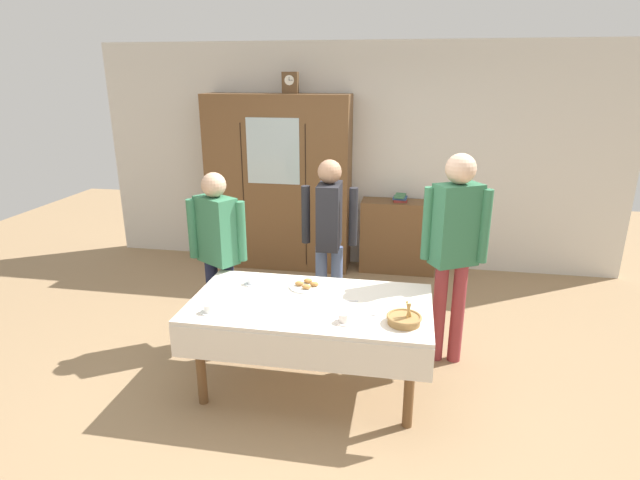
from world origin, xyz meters
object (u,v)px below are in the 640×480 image
(tea_cup_center, at_px, (209,309))
(pastry_plate, at_px, (307,285))
(dining_table, at_px, (310,315))
(bookshelf_low, at_px, (398,236))
(wall_cabinet, at_px, (279,183))
(person_by_cabinet, at_px, (455,239))
(spoon_near_right, at_px, (353,301))
(person_beside_shelf, at_px, (329,228))
(spoon_mid_left, at_px, (371,315))
(book_stack, at_px, (400,198))
(spoon_far_left, at_px, (227,299))
(bread_basket, at_px, (404,319))
(tea_cup_far_left, at_px, (252,281))
(tea_cup_back_edge, at_px, (344,319))
(person_near_right_end, at_px, (218,243))
(mantel_clock, at_px, (290,83))

(tea_cup_center, bearing_deg, pastry_plate, 43.21)
(dining_table, xyz_separation_m, bookshelf_low, (0.57, 2.64, -0.19))
(wall_cabinet, bearing_deg, bookshelf_low, 1.96)
(dining_table, bearing_deg, person_by_cabinet, 30.86)
(pastry_plate, xyz_separation_m, spoon_near_right, (0.39, -0.20, -0.01))
(person_beside_shelf, bearing_deg, spoon_mid_left, -67.76)
(book_stack, bearing_deg, spoon_mid_left, -92.34)
(spoon_mid_left, xyz_separation_m, person_by_cabinet, (0.59, 0.74, 0.35))
(bookshelf_low, bearing_deg, person_by_cabinet, -76.60)
(spoon_far_left, bearing_deg, bread_basket, -6.42)
(book_stack, relative_size, tea_cup_center, 1.76)
(tea_cup_far_left, xyz_separation_m, tea_cup_back_edge, (0.81, -0.52, 0.00))
(tea_cup_far_left, relative_size, bread_basket, 0.54)
(person_near_right_end, bearing_deg, wall_cabinet, 89.14)
(tea_cup_far_left, height_order, person_near_right_end, person_near_right_end)
(mantel_clock, height_order, person_beside_shelf, mantel_clock)
(bread_basket, height_order, person_beside_shelf, person_beside_shelf)
(spoon_mid_left, bearing_deg, person_by_cabinet, 51.38)
(mantel_clock, xyz_separation_m, book_stack, (1.31, 0.05, -1.31))
(bread_basket, bearing_deg, wall_cabinet, 119.73)
(mantel_clock, xyz_separation_m, tea_cup_far_left, (0.21, -2.31, -1.48))
(tea_cup_center, bearing_deg, person_beside_shelf, 64.81)
(tea_cup_far_left, relative_size, tea_cup_center, 1.00)
(spoon_near_right, bearing_deg, mantel_clock, 112.70)
(book_stack, distance_m, spoon_near_right, 2.57)
(bread_basket, distance_m, spoon_far_left, 1.31)
(bread_basket, height_order, spoon_far_left, bread_basket)
(wall_cabinet, bearing_deg, bread_basket, -60.27)
(person_by_cabinet, bearing_deg, pastry_plate, -163.25)
(tea_cup_back_edge, height_order, spoon_mid_left, tea_cup_back_edge)
(pastry_plate, bearing_deg, spoon_near_right, -26.62)
(tea_cup_far_left, xyz_separation_m, pastry_plate, (0.45, 0.01, -0.01))
(mantel_clock, xyz_separation_m, bread_basket, (1.42, -2.78, -1.47))
(bread_basket, bearing_deg, tea_cup_far_left, 158.85)
(dining_table, xyz_separation_m, tea_cup_center, (-0.67, -0.27, 0.12))
(bookshelf_low, bearing_deg, pastry_plate, -105.51)
(mantel_clock, height_order, spoon_near_right, mantel_clock)
(tea_cup_back_edge, bearing_deg, bookshelf_low, 84.37)
(wall_cabinet, height_order, person_beside_shelf, wall_cabinet)
(tea_cup_back_edge, distance_m, person_by_cabinet, 1.21)
(wall_cabinet, height_order, bread_basket, wall_cabinet)
(pastry_plate, bearing_deg, mantel_clock, 105.87)
(bookshelf_low, xyz_separation_m, bread_basket, (0.12, -2.83, 0.32))
(tea_cup_center, bearing_deg, spoon_mid_left, 7.81)
(dining_table, bearing_deg, tea_cup_far_left, 152.29)
(bread_basket, relative_size, spoon_far_left, 2.02)
(spoon_near_right, height_order, person_near_right_end, person_near_right_end)
(dining_table, distance_m, person_near_right_end, 1.15)
(person_by_cabinet, bearing_deg, spoon_near_right, -144.13)
(mantel_clock, distance_m, tea_cup_center, 3.22)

